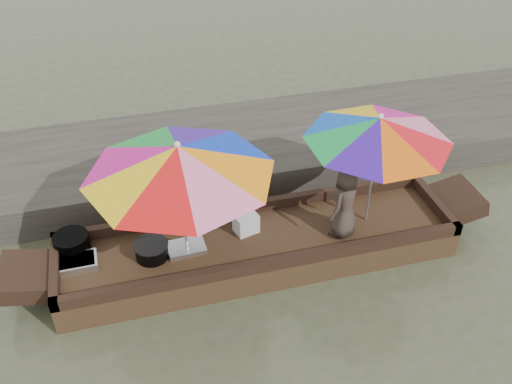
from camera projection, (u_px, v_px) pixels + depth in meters
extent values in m
plane|color=#3E4529|center=(258.00, 259.00, 7.31)|extent=(80.00, 80.00, 0.00)
cube|color=#2D2B26|center=(221.00, 153.00, 8.86)|extent=(22.00, 2.20, 0.50)
cube|color=#3B2717|center=(258.00, 249.00, 7.21)|extent=(4.95, 1.20, 0.35)
cylinder|color=black|center=(72.00, 243.00, 6.86)|extent=(0.43, 0.43, 0.22)
cube|color=silver|center=(77.00, 263.00, 6.69)|extent=(0.46, 0.32, 0.09)
cube|color=silver|center=(186.00, 247.00, 6.92)|extent=(0.47, 0.34, 0.06)
cylinder|color=black|center=(152.00, 251.00, 6.78)|extent=(0.39, 0.39, 0.18)
cube|color=silver|center=(246.00, 223.00, 7.14)|extent=(0.33, 0.28, 0.26)
imported|color=#3A2E28|center=(345.00, 201.00, 6.90)|extent=(0.58, 0.55, 0.99)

